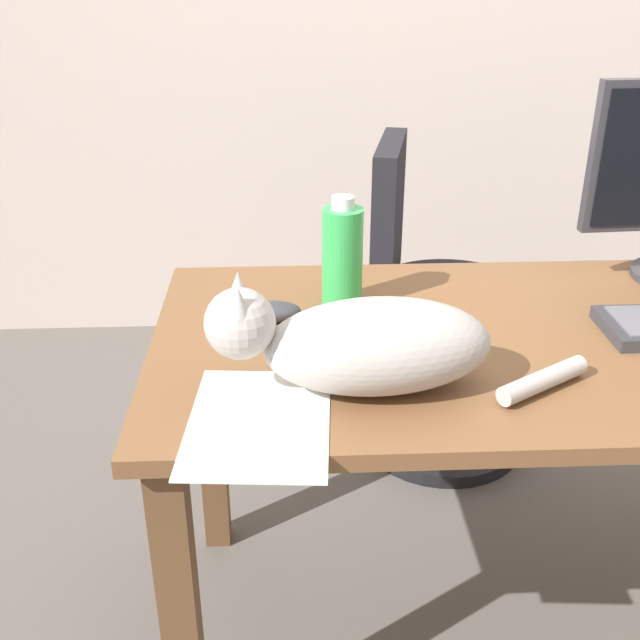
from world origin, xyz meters
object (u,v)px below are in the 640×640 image
(water_bottle, at_px, (342,256))
(office_chair, at_px, (431,325))
(cat, at_px, (364,343))
(computer_mouse, at_px, (272,311))

(water_bottle, bearing_deg, office_chair, 61.86)
(cat, bearing_deg, computer_mouse, 119.82)
(computer_mouse, relative_size, water_bottle, 0.50)
(cat, bearing_deg, water_bottle, 91.74)
(office_chair, relative_size, computer_mouse, 8.26)
(computer_mouse, bearing_deg, cat, -60.18)
(office_chair, distance_m, water_bottle, 0.78)
(office_chair, height_order, water_bottle, water_bottle)
(office_chair, bearing_deg, cat, -108.25)
(office_chair, height_order, computer_mouse, office_chair)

